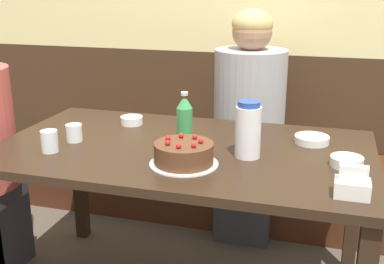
# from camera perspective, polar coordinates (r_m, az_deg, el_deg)

# --- Properties ---
(back_wall) EXTENTS (4.80, 0.04, 2.50)m
(back_wall) POSITION_cam_1_polar(r_m,az_deg,el_deg) (2.90, 5.20, 14.58)
(back_wall) COLOR #3D2819
(back_wall) RESTS_ON ground_plane
(bench_seat) EXTENTS (2.65, 0.38, 0.43)m
(bench_seat) POSITION_cam_1_polar(r_m,az_deg,el_deg) (2.93, 3.80, -6.27)
(bench_seat) COLOR #472314
(bench_seat) RESTS_ON ground_plane
(dining_table) EXTENTS (1.54, 0.88, 0.74)m
(dining_table) POSITION_cam_1_polar(r_m,az_deg,el_deg) (2.02, -1.12, -3.94)
(dining_table) COLOR black
(dining_table) RESTS_ON ground_plane
(birthday_cake) EXTENTS (0.26, 0.26, 0.10)m
(birthday_cake) POSITION_cam_1_polar(r_m,az_deg,el_deg) (1.78, -0.97, -2.62)
(birthday_cake) COLOR white
(birthday_cake) RESTS_ON dining_table
(water_pitcher) EXTENTS (0.10, 0.10, 0.22)m
(water_pitcher) POSITION_cam_1_polar(r_m,az_deg,el_deg) (1.85, 6.67, 0.23)
(water_pitcher) COLOR white
(water_pitcher) RESTS_ON dining_table
(soju_bottle) EXTENTS (0.07, 0.07, 0.21)m
(soju_bottle) POSITION_cam_1_polar(r_m,az_deg,el_deg) (2.04, -0.89, 1.73)
(soju_bottle) COLOR #388E4C
(soju_bottle) RESTS_ON dining_table
(napkin_holder) EXTENTS (0.11, 0.08, 0.11)m
(napkin_holder) POSITION_cam_1_polar(r_m,az_deg,el_deg) (1.61, 18.48, -6.01)
(napkin_holder) COLOR white
(napkin_holder) RESTS_ON dining_table
(bowl_soup_white) EXTENTS (0.14, 0.14, 0.03)m
(bowl_soup_white) POSITION_cam_1_polar(r_m,az_deg,el_deg) (2.09, 14.01, -0.86)
(bowl_soup_white) COLOR white
(bowl_soup_white) RESTS_ON dining_table
(bowl_rice_small) EXTENTS (0.11, 0.11, 0.04)m
(bowl_rice_small) POSITION_cam_1_polar(r_m,az_deg,el_deg) (2.31, -7.16, 1.38)
(bowl_rice_small) COLOR white
(bowl_rice_small) RESTS_ON dining_table
(bowl_side_dish) EXTENTS (0.12, 0.12, 0.04)m
(bowl_side_dish) POSITION_cam_1_polar(r_m,az_deg,el_deg) (1.86, 17.86, -3.35)
(bowl_side_dish) COLOR white
(bowl_side_dish) RESTS_ON dining_table
(glass_water_tall) EXTENTS (0.07, 0.07, 0.07)m
(glass_water_tall) POSITION_cam_1_polar(r_m,az_deg,el_deg) (2.10, -13.80, -0.10)
(glass_water_tall) COLOR silver
(glass_water_tall) RESTS_ON dining_table
(glass_tumbler_short) EXTENTS (0.08, 0.08, 0.10)m
(glass_tumbler_short) POSITION_cam_1_polar(r_m,az_deg,el_deg) (2.17, 7.00, 1.16)
(glass_tumbler_short) COLOR silver
(glass_tumbler_short) RESTS_ON dining_table
(glass_shot_small) EXTENTS (0.07, 0.07, 0.09)m
(glass_shot_small) POSITION_cam_1_polar(r_m,az_deg,el_deg) (2.00, -16.54, -1.06)
(glass_shot_small) COLOR silver
(glass_shot_small) RESTS_ON dining_table
(person_grey_tee) EXTENTS (0.38, 0.38, 1.26)m
(person_grey_tee) POSITION_cam_1_polar(r_m,az_deg,el_deg) (2.64, 6.73, 0.62)
(person_grey_tee) COLOR #33333D
(person_grey_tee) RESTS_ON ground_plane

